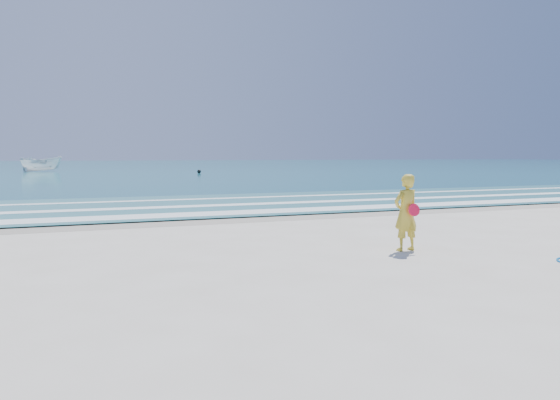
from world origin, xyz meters
name	(u,v)px	position (x,y,z in m)	size (l,w,h in m)	color
ground	(375,277)	(0.00, 0.00, 0.00)	(400.00, 400.00, 0.00)	silver
wet_sand	(224,219)	(0.00, 9.00, 0.00)	(400.00, 2.40, 0.00)	#B2A893
ocean	(85,165)	(0.00, 105.00, 0.02)	(400.00, 190.00, 0.04)	#19727F
shallow	(189,205)	(0.00, 14.00, 0.04)	(400.00, 10.00, 0.01)	#59B7AD
foam_near	(213,213)	(0.00, 10.30, 0.05)	(400.00, 1.40, 0.01)	white
foam_mid	(194,206)	(0.00, 13.20, 0.05)	(400.00, 0.90, 0.01)	white
foam_far	(177,200)	(0.00, 16.50, 0.05)	(400.00, 0.60, 0.01)	white
boat	(42,164)	(-6.70, 64.53, 0.98)	(1.83, 4.87, 1.88)	white
buoy	(199,171)	(9.49, 51.08, 0.25)	(0.41, 0.41, 0.41)	black
woman	(406,213)	(1.98, 1.95, 0.82)	(0.64, 0.45, 1.65)	gold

